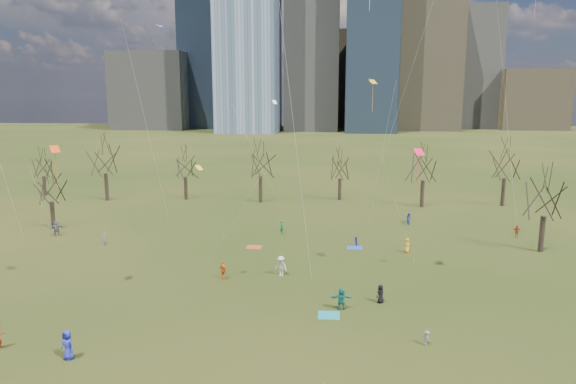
# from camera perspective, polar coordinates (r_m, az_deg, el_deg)

# --- Properties ---
(ground) EXTENTS (500.00, 500.00, 0.00)m
(ground) POSITION_cam_1_polar(r_m,az_deg,el_deg) (39.77, -1.77, -13.23)
(ground) COLOR black
(ground) RESTS_ON ground
(downtown_skyline) EXTENTS (212.50, 78.00, 118.00)m
(downtown_skyline) POSITION_cam_1_polar(r_m,az_deg,el_deg) (247.84, 4.18, 15.99)
(downtown_skyline) COLOR slate
(downtown_skyline) RESTS_ON ground
(bare_tree_row) EXTENTS (113.04, 29.80, 9.50)m
(bare_tree_row) POSITION_cam_1_polar(r_m,az_deg,el_deg) (74.10, 1.88, 2.94)
(bare_tree_row) COLOR black
(bare_tree_row) RESTS_ON ground
(blanket_teal) EXTENTS (1.60, 1.50, 0.03)m
(blanket_teal) POSITION_cam_1_polar(r_m,az_deg,el_deg) (39.37, 4.57, -13.49)
(blanket_teal) COLOR teal
(blanket_teal) RESTS_ON ground
(blanket_navy) EXTENTS (1.60, 1.50, 0.03)m
(blanket_navy) POSITION_cam_1_polar(r_m,az_deg,el_deg) (55.83, 7.42, -6.16)
(blanket_navy) COLOR #2342A4
(blanket_navy) RESTS_ON ground
(blanket_crimson) EXTENTS (1.60, 1.50, 0.03)m
(blanket_crimson) POSITION_cam_1_polar(r_m,az_deg,el_deg) (55.70, -3.80, -6.13)
(blanket_crimson) COLOR #BC4025
(blanket_crimson) RESTS_ON ground
(person_0) EXTENTS (1.09, 0.90, 1.91)m
(person_0) POSITION_cam_1_polar(r_m,az_deg,el_deg) (35.76, -23.29, -15.34)
(person_0) COLOR #242BA0
(person_0) RESTS_ON ground
(person_2) EXTENTS (0.92, 1.01, 1.70)m
(person_2) POSITION_cam_1_polar(r_m,az_deg,el_deg) (39.04, -29.39, -13.79)
(person_2) COLOR #A73B17
(person_2) RESTS_ON ground
(person_3) EXTENTS (0.62, 0.76, 1.02)m
(person_3) POSITION_cam_1_polar(r_m,az_deg,el_deg) (36.04, 15.16, -15.37)
(person_3) COLOR slate
(person_3) RESTS_ON ground
(person_4) EXTENTS (1.02, 1.02, 1.73)m
(person_4) POSITION_cam_1_polar(r_m,az_deg,el_deg) (46.35, -7.22, -8.60)
(person_4) COLOR orange
(person_4) RESTS_ON ground
(person_5) EXTENTS (1.67, 0.66, 1.75)m
(person_5) POSITION_cam_1_polar(r_m,az_deg,el_deg) (40.10, 5.94, -11.71)
(person_5) COLOR #176B5F
(person_5) RESTS_ON ground
(person_6) EXTENTS (0.84, 0.86, 1.49)m
(person_6) POSITION_cam_1_polar(r_m,az_deg,el_deg) (41.78, 10.24, -11.08)
(person_6) COLOR black
(person_6) RESTS_ON ground
(person_7) EXTENTS (0.43, 0.58, 1.46)m
(person_7) POSITION_cam_1_polar(r_m,az_deg,el_deg) (59.38, -19.71, -4.96)
(person_7) COLOR #A35199
(person_7) RESTS_ON ground
(person_8) EXTENTS (0.48, 0.56, 1.03)m
(person_8) POSITION_cam_1_polar(r_m,az_deg,el_deg) (56.37, 7.53, -5.47)
(person_8) COLOR #3025A3
(person_8) RESTS_ON ground
(person_9) EXTENTS (1.37, 1.14, 1.85)m
(person_9) POSITION_cam_1_polar(r_m,az_deg,el_deg) (46.86, -0.78, -8.22)
(person_9) COLOR silver
(person_9) RESTS_ON ground
(person_10) EXTENTS (0.88, 0.44, 1.45)m
(person_10) POSITION_cam_1_polar(r_m,az_deg,el_deg) (64.78, 24.07, -4.00)
(person_10) COLOR #AB3518
(person_10) RESTS_ON ground
(person_11) EXTENTS (1.83, 1.23, 1.90)m
(person_11) POSITION_cam_1_polar(r_m,az_deg,el_deg) (65.51, -24.33, -3.66)
(person_11) COLOR slate
(person_11) RESTS_ON ground
(person_12) EXTENTS (0.68, 0.87, 1.57)m
(person_12) POSITION_cam_1_polar(r_m,az_deg,el_deg) (54.97, 13.09, -5.78)
(person_12) COLOR #F2AC1A
(person_12) RESTS_ON ground
(person_13) EXTENTS (0.64, 0.72, 1.65)m
(person_13) POSITION_cam_1_polar(r_m,az_deg,el_deg) (60.53, -0.70, -3.93)
(person_13) COLOR #1A773D
(person_13) RESTS_ON ground
(person_14) EXTENTS (0.85, 0.92, 1.51)m
(person_14) POSITION_cam_1_polar(r_m,az_deg,el_deg) (66.63, 13.27, -2.92)
(person_14) COLOR #263FA5
(person_14) RESTS_ON ground
(kites_airborne) EXTENTS (56.29, 46.59, 27.31)m
(kites_airborne) POSITION_cam_1_polar(r_m,az_deg,el_deg) (51.31, 1.25, 7.35)
(kites_airborne) COLOR #FF4615
(kites_airborne) RESTS_ON ground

